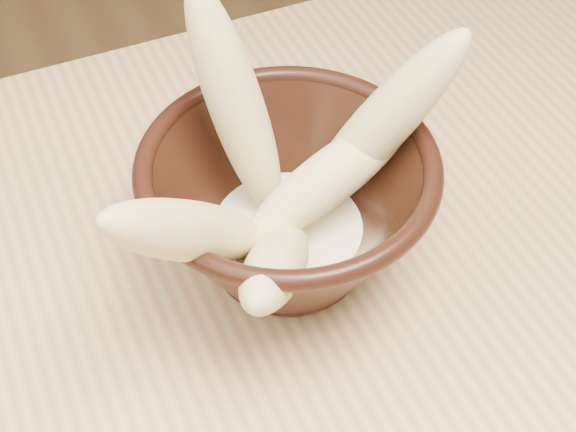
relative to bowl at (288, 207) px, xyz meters
name	(u,v)px	position (x,y,z in m)	size (l,w,h in m)	color
bowl	(288,207)	(0.00, 0.00, 0.00)	(0.19, 0.19, 0.11)	black
milk_puddle	(288,233)	(0.00, 0.00, -0.03)	(0.11, 0.11, 0.02)	#FDF1CC
banana_upright	(236,105)	(-0.02, 0.05, 0.06)	(0.04, 0.04, 0.17)	#D9C680
banana_left	(195,232)	(-0.07, -0.03, 0.04)	(0.04, 0.04, 0.17)	#D9C680
banana_right	(379,127)	(0.06, 0.00, 0.05)	(0.04, 0.04, 0.17)	#D9C680
banana_across	(329,178)	(0.03, -0.01, 0.02)	(0.04, 0.04, 0.13)	#D9C680
banana_front	(276,265)	(-0.03, -0.05, 0.01)	(0.04, 0.04, 0.13)	#D9C680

